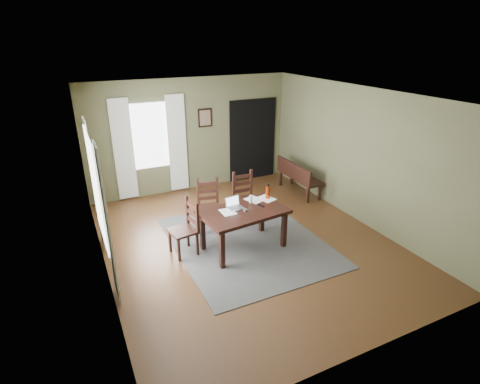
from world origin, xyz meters
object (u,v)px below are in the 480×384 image
chair_back_left (209,206)px  laptop (234,205)px  dining_table (244,215)px  chair_back_right (245,198)px  chair_end (186,228)px  bench (298,175)px  water_bottle (268,192)px

chair_back_left → laptop: 0.86m
dining_table → laptop: 0.25m
dining_table → chair_back_right: chair_back_right is taller
dining_table → chair_end: chair_end is taller
dining_table → bench: bench is taller
bench → water_bottle: 2.25m
chair_end → chair_back_left: (0.71, 0.68, 0.01)m
laptop → water_bottle: size_ratio=1.12×
laptop → bench: bearing=24.9°
chair_back_right → laptop: chair_back_right is taller
dining_table → chair_end: size_ratio=1.58×
dining_table → chair_end: 1.04m
chair_back_left → water_bottle: size_ratio=3.58×
laptop → water_bottle: water_bottle is taller
chair_back_left → water_bottle: (0.92, -0.68, 0.39)m
laptop → chair_end: bearing=165.3°
chair_end → bench: chair_end is taller
water_bottle → chair_back_left: bearing=143.4°
bench → chair_back_left: bearing=106.7°
chair_end → bench: bearing=104.9°
chair_end → water_bottle: water_bottle is taller
chair_back_left → chair_back_right: chair_back_right is taller
chair_back_right → chair_back_left: bearing=-176.7°
dining_table → chair_back_left: (-0.28, 0.96, -0.16)m
dining_table → bench: 2.89m
bench → laptop: bearing=122.9°
dining_table → water_bottle: water_bottle is taller
chair_back_right → water_bottle: chair_back_right is taller
chair_back_left → chair_back_right: 0.80m
chair_end → water_bottle: bearing=81.0°
water_bottle → chair_end: bearing=179.9°
chair_back_left → bench: chair_back_left is taller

